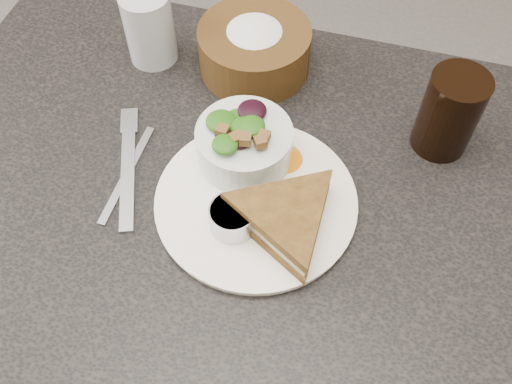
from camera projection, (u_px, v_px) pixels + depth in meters
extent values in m
plane|color=#615D5B|center=(248.00, 358.00, 1.42)|extent=(6.00, 6.00, 0.00)
cube|color=black|center=(245.00, 297.00, 1.10)|extent=(1.00, 0.70, 0.75)
cylinder|color=white|center=(256.00, 202.00, 0.77)|extent=(0.27, 0.27, 0.01)
cylinder|color=#ABAEB3|center=(233.00, 218.00, 0.73)|extent=(0.08, 0.08, 0.04)
cone|color=orange|center=(284.00, 154.00, 0.80)|extent=(0.07, 0.07, 0.02)
cube|color=#A2A6AF|center=(128.00, 173.00, 0.80)|extent=(0.09, 0.19, 0.01)
cube|color=#999CA2|center=(127.00, 174.00, 0.80)|extent=(0.01, 0.17, 0.00)
cylinder|color=#AFB4B8|center=(149.00, 27.00, 0.89)|extent=(0.09, 0.09, 0.12)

